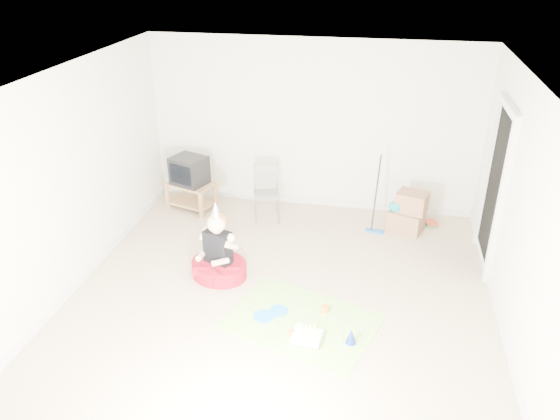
% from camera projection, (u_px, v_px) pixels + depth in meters
% --- Properties ---
extents(ground, '(5.00, 5.00, 0.00)m').
position_uv_depth(ground, '(282.00, 291.00, 6.62)').
color(ground, tan).
rests_on(ground, ground).
extents(doorway_recess, '(0.02, 0.90, 2.05)m').
position_uv_depth(doorway_recess, '(495.00, 190.00, 6.79)').
color(doorway_recess, black).
rests_on(doorway_recess, ground).
extents(tv_stand, '(0.80, 0.63, 0.44)m').
position_uv_depth(tv_stand, '(191.00, 194.00, 8.53)').
color(tv_stand, '#9C7146').
rests_on(tv_stand, ground).
extents(crt_tv, '(0.61, 0.57, 0.43)m').
position_uv_depth(crt_tv, '(189.00, 170.00, 8.35)').
color(crt_tv, black).
rests_on(crt_tv, tv_stand).
extents(folding_chair, '(0.46, 0.45, 0.84)m').
position_uv_depth(folding_chair, '(267.00, 195.00, 8.14)').
color(folding_chair, gray).
rests_on(folding_chair, ground).
extents(cardboard_boxes, '(0.59, 0.51, 0.61)m').
position_uv_depth(cardboard_boxes, '(408.00, 212.00, 7.87)').
color(cardboard_boxes, '#916446').
rests_on(cardboard_boxes, ground).
extents(floor_mop, '(0.28, 0.36, 1.08)m').
position_uv_depth(floor_mop, '(376.00, 216.00, 7.83)').
color(floor_mop, '#225AAD').
rests_on(floor_mop, ground).
extents(book_pile, '(0.23, 0.26, 0.05)m').
position_uv_depth(book_pile, '(431.00, 223.00, 8.16)').
color(book_pile, '#25703F').
rests_on(book_pile, ground).
extents(seated_woman, '(0.92, 0.92, 1.04)m').
position_uv_depth(seated_woman, '(219.00, 260.00, 6.83)').
color(seated_woman, maroon).
rests_on(seated_woman, ground).
extents(party_mat, '(1.90, 1.62, 0.01)m').
position_uv_depth(party_mat, '(301.00, 321.00, 6.10)').
color(party_mat, '#ED319E').
rests_on(party_mat, ground).
extents(birthday_cake, '(0.33, 0.27, 0.15)m').
position_uv_depth(birthday_cake, '(307.00, 337.00, 5.79)').
color(birthday_cake, white).
rests_on(birthday_cake, party_mat).
extents(blue_plate_near, '(0.31, 0.31, 0.01)m').
position_uv_depth(blue_plate_near, '(279.00, 311.00, 6.25)').
color(blue_plate_near, blue).
rests_on(blue_plate_near, party_mat).
extents(blue_plate_far, '(0.34, 0.34, 0.01)m').
position_uv_depth(blue_plate_far, '(263.00, 316.00, 6.16)').
color(blue_plate_far, blue).
rests_on(blue_plate_far, party_mat).
extents(orange_cup_near, '(0.09, 0.09, 0.08)m').
position_uv_depth(orange_cup_near, '(325.00, 309.00, 6.23)').
color(orange_cup_near, orange).
rests_on(orange_cup_near, party_mat).
extents(orange_cup_far, '(0.07, 0.07, 0.08)m').
position_uv_depth(orange_cup_far, '(292.00, 334.00, 5.84)').
color(orange_cup_far, orange).
rests_on(orange_cup_far, party_mat).
extents(blue_party_hat, '(0.15, 0.15, 0.17)m').
position_uv_depth(blue_party_hat, '(351.00, 336.00, 5.73)').
color(blue_party_hat, '#192EB0').
rests_on(blue_party_hat, party_mat).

